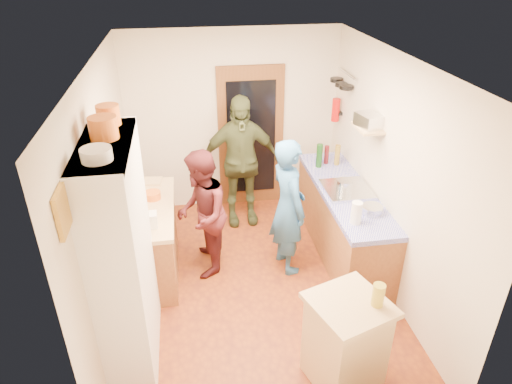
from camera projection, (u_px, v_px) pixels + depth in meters
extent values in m
cube|color=brown|center=(255.00, 284.00, 5.41)|extent=(3.00, 4.00, 0.02)
cube|color=silver|center=(255.00, 59.00, 4.16)|extent=(3.00, 4.00, 0.02)
cube|color=beige|center=(233.00, 122.00, 6.53)|extent=(3.00, 0.02, 2.60)
cube|color=beige|center=(302.00, 325.00, 3.04)|extent=(3.00, 0.02, 2.60)
cube|color=beige|center=(107.00, 197.00, 4.58)|extent=(0.02, 4.00, 2.60)
cube|color=beige|center=(391.00, 176.00, 4.99)|extent=(0.02, 4.00, 2.60)
cube|color=brown|center=(251.00, 138.00, 6.65)|extent=(0.95, 0.06, 2.10)
cube|color=black|center=(251.00, 139.00, 6.62)|extent=(0.70, 0.02, 1.70)
cube|color=white|center=(124.00, 259.00, 4.01)|extent=(0.40, 1.20, 2.20)
cube|color=white|center=(104.00, 145.00, 3.49)|extent=(0.40, 1.14, 0.04)
cylinder|color=white|center=(96.00, 154.00, 3.18)|extent=(0.22, 0.22, 0.09)
cylinder|color=orange|center=(103.00, 128.00, 3.52)|extent=(0.22, 0.22, 0.18)
cylinder|color=orange|center=(108.00, 115.00, 3.79)|extent=(0.19, 0.19, 0.17)
cube|color=#935D30|center=(150.00, 241.00, 5.43)|extent=(0.60, 1.40, 0.85)
cube|color=tan|center=(146.00, 209.00, 5.21)|extent=(0.64, 1.44, 0.05)
cube|color=white|center=(147.00, 220.00, 4.79)|extent=(0.22, 0.15, 0.16)
cylinder|color=white|center=(139.00, 205.00, 5.07)|extent=(0.18, 0.18, 0.18)
cylinder|color=orange|center=(153.00, 195.00, 5.35)|extent=(0.22, 0.22, 0.09)
cube|color=tan|center=(149.00, 181.00, 5.73)|extent=(0.32, 0.26, 0.02)
cube|color=#935D30|center=(342.00, 222.00, 5.81)|extent=(0.60, 2.20, 0.84)
cube|color=#1414AB|center=(345.00, 191.00, 5.59)|extent=(0.62, 2.22, 0.06)
cube|color=silver|center=(347.00, 189.00, 5.52)|extent=(0.55, 0.58, 0.04)
cylinder|color=silver|center=(344.00, 185.00, 5.45)|extent=(0.19, 0.19, 0.12)
cylinder|color=#143F14|center=(319.00, 156.00, 6.06)|extent=(0.09, 0.09, 0.32)
cylinder|color=#591419|center=(326.00, 155.00, 6.18)|extent=(0.08, 0.08, 0.25)
cylinder|color=olive|center=(337.00, 155.00, 6.13)|extent=(0.09, 0.09, 0.28)
cylinder|color=white|center=(356.00, 213.00, 4.84)|extent=(0.13, 0.13, 0.25)
cylinder|color=silver|center=(372.00, 210.00, 5.06)|extent=(0.25, 0.25, 0.09)
cube|color=tan|center=(345.00, 344.00, 4.03)|extent=(0.70, 0.70, 0.86)
cube|color=tan|center=(350.00, 305.00, 3.81)|extent=(0.79, 0.79, 0.05)
cube|color=white|center=(342.00, 302.00, 3.82)|extent=(0.42, 0.38, 0.02)
cylinder|color=#AD9E2D|center=(378.00, 295.00, 3.73)|extent=(0.13, 0.13, 0.21)
cylinder|color=silver|center=(347.00, 73.00, 5.95)|extent=(0.02, 0.65, 0.02)
cylinder|color=black|center=(346.00, 87.00, 5.85)|extent=(0.18, 0.18, 0.05)
cylinder|color=black|center=(341.00, 84.00, 6.04)|extent=(0.16, 0.16, 0.05)
cylinder|color=black|center=(336.00, 80.00, 6.20)|extent=(0.17, 0.17, 0.05)
cube|color=tan|center=(368.00, 128.00, 5.17)|extent=(0.26, 0.42, 0.03)
cube|color=silver|center=(369.00, 120.00, 5.13)|extent=(0.29, 0.34, 0.15)
cube|color=black|center=(340.00, 113.00, 6.39)|extent=(0.06, 0.10, 0.04)
cylinder|color=red|center=(336.00, 110.00, 6.36)|extent=(0.11, 0.11, 0.32)
cube|color=gold|center=(62.00, 212.00, 2.88)|extent=(0.03, 0.25, 0.30)
imported|color=#2C5F97|center=(291.00, 207.00, 5.30)|extent=(0.53, 0.69, 1.68)
imported|color=#46171A|center=(204.00, 213.00, 5.32)|extent=(0.65, 0.81, 1.56)
imported|color=#373E22|center=(241.00, 162.00, 6.21)|extent=(1.10, 0.48, 1.86)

